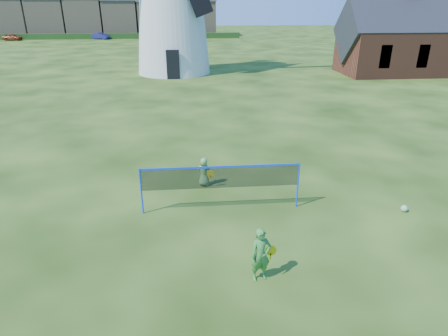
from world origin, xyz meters
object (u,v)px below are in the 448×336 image
player_boy (204,172)px  badminton_net (221,178)px  play_ball (404,208)px  car_right (100,36)px  chapel (408,41)px  car_left (12,37)px  player_girl (261,255)px

player_boy → badminton_net: bearing=112.8°
play_ball → car_right: size_ratio=0.06×
car_right → chapel: bearing=-113.2°
chapel → player_boy: 30.18m
chapel → play_ball: 28.68m
chapel → car_right: size_ratio=3.51×
car_left → chapel: bearing=-117.0°
car_left → car_right: (15.07, 1.23, 0.00)m
badminton_net → chapel: bearing=51.7°
car_left → car_right: 15.12m
badminton_net → player_girl: size_ratio=3.66×
chapel → car_left: 64.73m
play_ball → car_right: bearing=109.2°
player_boy → car_left: 69.49m
chapel → player_girl: (-18.70, -27.96, -2.22)m
player_girl → car_right: (-17.65, 68.46, -0.12)m
player_girl → car_right: bearing=91.2°
chapel → play_ball: size_ratio=55.64×
player_boy → car_left: bearing=-53.8°
chapel → player_girl: size_ratio=8.86×
chapel → player_girl: chapel is taller
chapel → badminton_net: (-19.37, -24.51, -1.77)m
chapel → player_girl: 33.71m
player_girl → play_ball: size_ratio=6.28×
player_boy → car_right: car_right is taller
player_girl → play_ball: player_girl is taller
badminton_net → car_right: bearing=104.6°
badminton_net → player_boy: 2.03m
chapel → play_ball: bearing=-118.2°
play_ball → player_girl: bearing=-151.7°
player_boy → play_ball: 6.84m
badminton_net → play_ball: badminton_net is taller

